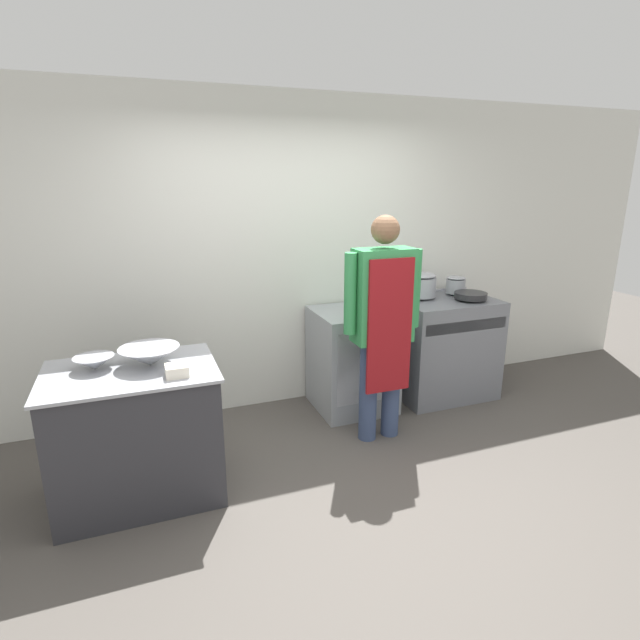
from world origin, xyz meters
The scene contains 12 objects.
ground_plane centered at (0.00, 0.00, 0.00)m, with size 14.00×14.00×0.00m, color #4C4742.
wall_back centered at (0.00, 1.66, 1.35)m, with size 8.00×0.05×2.70m.
prep_counter centered at (-1.34, 0.58, 0.44)m, with size 1.03×0.73×0.87m.
stove centered at (1.40, 1.25, 0.47)m, with size 0.90×0.67×0.95m.
fridge_unit centered at (0.49, 1.29, 0.45)m, with size 0.66×0.65×0.90m.
person_cook centered at (0.46, 0.70, 1.00)m, with size 0.63×0.24×1.75m.
mixing_bowl centered at (-1.22, 0.62, 0.93)m, with size 0.37×0.37×0.12m.
small_bowl centered at (-1.54, 0.66, 0.91)m, with size 0.24×0.24×0.08m.
plastic_tub centered at (-1.07, 0.38, 0.90)m, with size 0.13×0.13×0.07m.
stock_pot centered at (1.20, 1.37, 1.06)m, with size 0.27×0.27×0.22m.
saute_pan centered at (1.58, 1.13, 0.98)m, with size 0.29×0.29×0.05m.
sauce_pot centered at (1.58, 1.37, 1.03)m, with size 0.18×0.18×0.16m.
Camera 1 is at (-1.26, -2.51, 2.00)m, focal length 28.00 mm.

